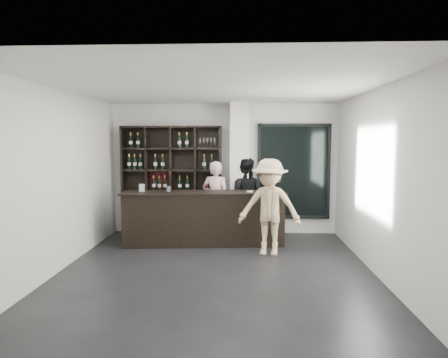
{
  "coord_description": "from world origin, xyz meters",
  "views": [
    {
      "loc": [
        0.42,
        -6.17,
        2.1
      ],
      "look_at": [
        0.08,
        1.1,
        1.38
      ],
      "focal_mm": 32.0,
      "sensor_mm": 36.0,
      "label": 1
    }
  ],
  "objects_px": {
    "taster_pink": "(216,199)",
    "taster_black": "(244,197)",
    "tasting_counter": "(204,218)",
    "customer": "(269,207)",
    "wine_shelf": "(172,180)"
  },
  "relations": [
    {
      "from": "wine_shelf",
      "to": "tasting_counter",
      "type": "height_order",
      "value": "wine_shelf"
    },
    {
      "from": "taster_pink",
      "to": "taster_black",
      "type": "bearing_deg",
      "value": -152.31
    },
    {
      "from": "tasting_counter",
      "to": "taster_black",
      "type": "relative_size",
      "value": 1.88
    },
    {
      "from": "wine_shelf",
      "to": "taster_black",
      "type": "relative_size",
      "value": 1.39
    },
    {
      "from": "customer",
      "to": "wine_shelf",
      "type": "bearing_deg",
      "value": 155.39
    },
    {
      "from": "wine_shelf",
      "to": "tasting_counter",
      "type": "relative_size",
      "value": 0.74
    },
    {
      "from": "tasting_counter",
      "to": "customer",
      "type": "height_order",
      "value": "customer"
    },
    {
      "from": "tasting_counter",
      "to": "customer",
      "type": "relative_size",
      "value": 1.85
    },
    {
      "from": "customer",
      "to": "taster_black",
      "type": "bearing_deg",
      "value": 120.27
    },
    {
      "from": "taster_pink",
      "to": "customer",
      "type": "relative_size",
      "value": 0.94
    },
    {
      "from": "tasting_counter",
      "to": "taster_black",
      "type": "height_order",
      "value": "taster_black"
    },
    {
      "from": "tasting_counter",
      "to": "taster_black",
      "type": "distance_m",
      "value": 1.13
    },
    {
      "from": "wine_shelf",
      "to": "customer",
      "type": "distance_m",
      "value": 2.58
    },
    {
      "from": "tasting_counter",
      "to": "wine_shelf",
      "type": "bearing_deg",
      "value": 127.1
    },
    {
      "from": "taster_black",
      "to": "taster_pink",
      "type": "bearing_deg",
      "value": 18.69
    }
  ]
}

